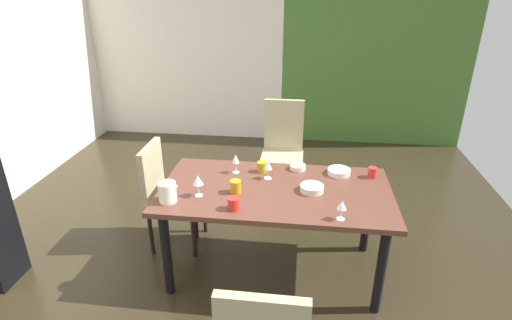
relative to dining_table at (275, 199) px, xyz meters
name	(u,v)px	position (x,y,z in m)	size (l,w,h in m)	color
ground_plane	(237,267)	(-0.31, 0.00, -0.68)	(5.43, 6.21, 0.02)	#2D2617
back_panel_interior	(183,44)	(-1.59, 3.05, 0.69)	(2.87, 0.10, 2.71)	silver
garden_window_panel	(377,48)	(1.13, 3.05, 0.69)	(2.56, 0.10, 2.71)	#456F2D
dining_table	(275,199)	(0.00, 0.00, 0.00)	(1.74, 0.92, 0.76)	brown
chair_head_far	(283,147)	(-0.02, 1.28, -0.10)	(0.44, 0.45, 1.06)	tan
chair_left_far	(167,190)	(-0.96, 0.27, -0.14)	(0.45, 0.44, 0.94)	tan
wine_glass_south	(198,181)	(-0.55, -0.18, 0.21)	(0.08, 0.08, 0.17)	silver
wine_glass_front	(236,159)	(-0.34, 0.23, 0.21)	(0.06, 0.06, 0.16)	silver
wine_glass_east	(268,166)	(-0.07, 0.16, 0.20)	(0.07, 0.07, 0.15)	silver
wine_glass_center	(342,206)	(0.46, -0.37, 0.19)	(0.06, 0.06, 0.14)	silver
serving_bowl_west	(298,167)	(0.16, 0.36, 0.11)	(0.13, 0.13, 0.04)	white
serving_bowl_right	(312,188)	(0.27, -0.01, 0.11)	(0.18, 0.18, 0.05)	beige
serving_bowl_near_shelf	(339,172)	(0.49, 0.31, 0.11)	(0.18, 0.18, 0.04)	white
cup_near_window	(234,204)	(-0.26, -0.33, 0.13)	(0.08, 0.08, 0.09)	red
cup_rear	(262,167)	(-0.14, 0.28, 0.13)	(0.08, 0.08, 0.09)	#A98E15
cup_left	(372,172)	(0.75, 0.28, 0.13)	(0.07, 0.07, 0.09)	red
cup_north	(236,187)	(-0.29, -0.10, 0.14)	(0.08, 0.08, 0.10)	#B88916
pitcher_corner	(168,192)	(-0.74, -0.29, 0.16)	(0.14, 0.13, 0.15)	white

